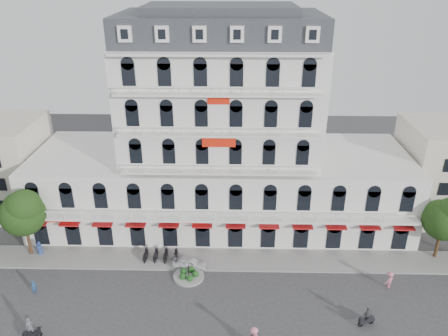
% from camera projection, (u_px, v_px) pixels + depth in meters
% --- Properties ---
extents(ground, '(120.00, 120.00, 0.00)m').
position_uv_depth(ground, '(215.00, 320.00, 39.96)').
color(ground, '#38383A').
rests_on(ground, ground).
extents(sidewalk, '(53.00, 4.00, 0.16)m').
position_uv_depth(sidewalk, '(219.00, 259.00, 48.07)').
color(sidewalk, gray).
rests_on(sidewalk, ground).
extents(main_building, '(45.00, 15.00, 25.80)m').
position_uv_depth(main_building, '(221.00, 146.00, 52.02)').
color(main_building, silver).
rests_on(main_building, ground).
extents(traffic_island, '(3.20, 3.20, 1.60)m').
position_uv_depth(traffic_island, '(189.00, 275.00, 45.34)').
color(traffic_island, gray).
rests_on(traffic_island, ground).
extents(parked_scooter_row, '(4.40, 1.80, 1.10)m').
position_uv_depth(parked_scooter_row, '(161.00, 260.00, 48.06)').
color(parked_scooter_row, black).
rests_on(parked_scooter_row, ground).
extents(tree_west_inner, '(4.76, 4.76, 8.25)m').
position_uv_depth(tree_west_inner, '(23.00, 211.00, 46.56)').
color(tree_west_inner, '#382314').
rests_on(tree_west_inner, ground).
extents(tree_east_inner, '(4.40, 4.37, 7.57)m').
position_uv_depth(tree_east_inner, '(445.00, 217.00, 46.29)').
color(tree_east_inner, '#382314').
rests_on(tree_east_inner, ground).
extents(parked_car, '(3.84, 1.81, 1.27)m').
position_uv_depth(parked_car, '(190.00, 263.00, 46.61)').
color(parked_car, silver).
rests_on(parked_car, ground).
extents(rider_west, '(1.62, 0.88, 2.30)m').
position_uv_depth(rider_west, '(30.00, 329.00, 37.57)').
color(rider_west, black).
rests_on(rider_west, ground).
extents(rider_northeast, '(1.65, 0.82, 2.03)m').
position_uv_depth(rider_northeast, '(367.00, 317.00, 39.03)').
color(rider_northeast, black).
rests_on(rider_northeast, ground).
extents(pedestrian_left, '(0.91, 0.63, 1.76)m').
position_uv_depth(pedestrian_left, '(39.00, 248.00, 48.59)').
color(pedestrian_left, navy).
rests_on(pedestrian_left, ground).
extents(pedestrian_mid, '(0.95, 0.52, 1.53)m').
position_uv_depth(pedestrian_mid, '(175.00, 261.00, 46.70)').
color(pedestrian_mid, '#5C5A62').
rests_on(pedestrian_mid, ground).
extents(pedestrian_right, '(1.41, 1.31, 1.90)m').
position_uv_depth(pedestrian_right, '(389.00, 280.00, 43.62)').
color(pedestrian_right, '#CA6A80').
rests_on(pedestrian_right, ground).
extents(pedestrian_far, '(0.63, 0.66, 1.53)m').
position_uv_depth(pedestrian_far, '(34.00, 287.00, 42.88)').
color(pedestrian_far, navy).
rests_on(pedestrian_far, ground).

